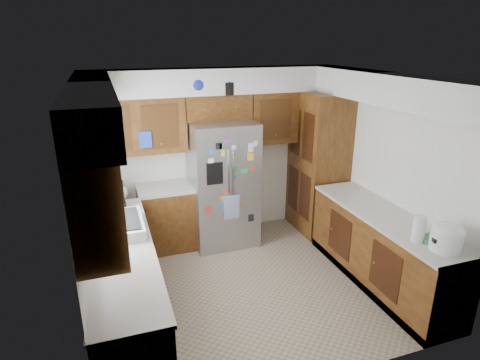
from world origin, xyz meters
name	(u,v)px	position (x,y,z in m)	size (l,w,h in m)	color
floor	(252,283)	(0.00, 0.00, 0.00)	(3.60, 3.60, 0.00)	tan
room_shell	(234,134)	(-0.11, 0.36, 1.82)	(3.64, 3.24, 2.52)	white
left_counter_run	(137,272)	(-1.36, 0.03, 0.43)	(1.36, 3.20, 0.92)	#40220C
right_counter_run	(381,252)	(1.50, -0.47, 0.42)	(0.63, 2.25, 0.92)	#40220C
pantry	(318,163)	(1.50, 1.15, 1.07)	(0.60, 0.90, 2.15)	#40220C
fridge	(223,184)	(0.00, 1.20, 0.90)	(0.90, 0.79, 1.80)	gray
bridge_cabinet	(217,106)	(0.00, 1.43, 1.98)	(0.96, 0.34, 0.35)	#40220C
fridge_top_items	(211,85)	(-0.10, 1.35, 2.28)	(0.72, 0.30, 0.30)	#182B98
sink_assembly	(118,225)	(-1.50, 0.10, 0.99)	(0.52, 0.70, 0.37)	white
left_counter_clutter	(116,195)	(-1.47, 0.84, 1.05)	(0.28, 0.88, 0.38)	black
rice_cooker	(447,236)	(1.50, -1.36, 1.06)	(0.32, 0.31, 0.27)	white
paper_towel	(419,229)	(1.37, -1.13, 1.06)	(0.12, 0.12, 0.28)	white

